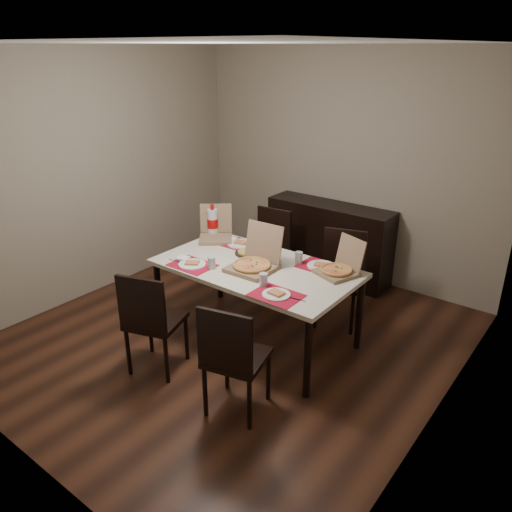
# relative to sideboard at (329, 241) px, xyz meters

# --- Properties ---
(ground) EXTENTS (3.80, 4.00, 0.02)m
(ground) POSITION_rel_sideboard_xyz_m (0.00, -1.78, -0.46)
(ground) COLOR #3E2013
(ground) RESTS_ON ground
(room_walls) EXTENTS (3.84, 4.02, 2.62)m
(room_walls) POSITION_rel_sideboard_xyz_m (0.00, -1.35, 1.28)
(room_walls) COLOR gray
(room_walls) RESTS_ON ground
(sideboard) EXTENTS (1.50, 0.40, 0.90)m
(sideboard) POSITION_rel_sideboard_xyz_m (0.00, 0.00, 0.00)
(sideboard) COLOR black
(sideboard) RESTS_ON ground
(dining_table) EXTENTS (1.80, 1.00, 0.75)m
(dining_table) POSITION_rel_sideboard_xyz_m (0.18, -1.65, 0.23)
(dining_table) COLOR beige
(dining_table) RESTS_ON ground
(chair_near_left) EXTENTS (0.53, 0.53, 0.93)m
(chair_near_left) POSITION_rel_sideboard_xyz_m (-0.19, -2.59, 0.06)
(chair_near_left) COLOR black
(chair_near_left) RESTS_ON ground
(chair_near_right) EXTENTS (0.51, 0.51, 0.93)m
(chair_near_right) POSITION_rel_sideboard_xyz_m (0.69, -2.59, 0.06)
(chair_near_right) COLOR black
(chair_near_right) RESTS_ON ground
(chair_far_left) EXTENTS (0.46, 0.46, 0.93)m
(chair_far_left) POSITION_rel_sideboard_xyz_m (-0.35, -0.72, 0.06)
(chair_far_left) COLOR black
(chair_far_left) RESTS_ON ground
(chair_far_right) EXTENTS (0.52, 0.52, 0.93)m
(chair_far_right) POSITION_rel_sideboard_xyz_m (0.62, -0.85, 0.06)
(chair_far_right) COLOR black
(chair_far_right) RESTS_ON ground
(setting_near_left) EXTENTS (0.49, 0.30, 0.11)m
(setting_near_left) POSITION_rel_sideboard_xyz_m (-0.26, -1.96, 0.32)
(setting_near_left) COLOR #AB0B25
(setting_near_left) RESTS_ON dining_table
(setting_near_right) EXTENTS (0.46, 0.30, 0.11)m
(setting_near_right) POSITION_rel_sideboard_xyz_m (0.60, -1.98, 0.32)
(setting_near_right) COLOR #AB0B25
(setting_near_right) RESTS_ON dining_table
(setting_far_left) EXTENTS (0.49, 0.30, 0.11)m
(setting_far_left) POSITION_rel_sideboard_xyz_m (-0.24, -1.32, 0.32)
(setting_far_left) COLOR #AB0B25
(setting_far_left) RESTS_ON dining_table
(setting_far_right) EXTENTS (0.46, 0.30, 0.11)m
(setting_far_right) POSITION_rel_sideboard_xyz_m (0.60, -1.32, 0.32)
(setting_far_right) COLOR #AB0B25
(setting_far_right) RESTS_ON dining_table
(napkin_loose) EXTENTS (0.14, 0.14, 0.02)m
(napkin_loose) POSITION_rel_sideboard_xyz_m (0.18, -1.78, 0.31)
(napkin_loose) COLOR white
(napkin_loose) RESTS_ON dining_table
(pizza_box_center) EXTENTS (0.39, 0.43, 0.38)m
(pizza_box_center) POSITION_rel_sideboard_xyz_m (0.20, -1.71, 0.36)
(pizza_box_center) COLOR #7D6148
(pizza_box_center) RESTS_ON dining_table
(pizza_box_right) EXTENTS (0.40, 0.42, 0.31)m
(pizza_box_right) POSITION_rel_sideboard_xyz_m (0.85, -1.33, 0.35)
(pizza_box_right) COLOR #7D6148
(pizza_box_right) RESTS_ON dining_table
(pizza_box_left) EXTENTS (0.48, 0.49, 0.33)m
(pizza_box_left) POSITION_rel_sideboard_xyz_m (-0.58, -1.34, 0.36)
(pizza_box_left) COLOR #7D6148
(pizza_box_left) RESTS_ON dining_table
(faina_plate) EXTENTS (0.24, 0.24, 0.03)m
(faina_plate) POSITION_rel_sideboard_xyz_m (-0.06, -1.47, 0.31)
(faina_plate) COLOR black
(faina_plate) RESTS_ON dining_table
(dip_bowl) EXTENTS (0.15, 0.15, 0.03)m
(dip_bowl) POSITION_rel_sideboard_xyz_m (0.25, -1.47, 0.32)
(dip_bowl) COLOR white
(dip_bowl) RESTS_ON dining_table
(soda_bottle) EXTENTS (0.11, 0.11, 0.33)m
(soda_bottle) POSITION_rel_sideboard_xyz_m (-0.67, -1.29, 0.44)
(soda_bottle) COLOR silver
(soda_bottle) RESTS_ON dining_table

